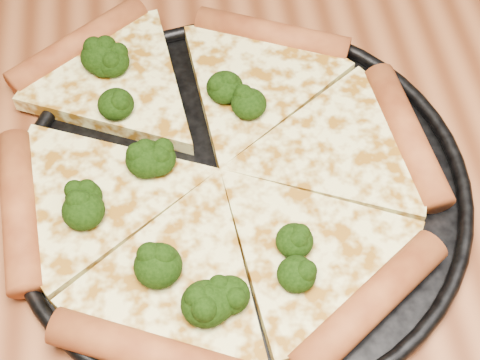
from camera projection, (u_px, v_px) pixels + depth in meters
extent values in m
cube|color=#97512E|center=(311.00, 200.00, 0.59)|extent=(1.20, 0.90, 0.04)
cylinder|color=black|center=(240.00, 189.00, 0.57)|extent=(0.35, 0.35, 0.01)
torus|color=black|center=(240.00, 184.00, 0.56)|extent=(0.36, 0.36, 0.01)
cylinder|color=#B65B2D|center=(407.00, 135.00, 0.58)|extent=(0.04, 0.14, 0.03)
cylinder|color=#B65B2D|center=(272.00, 35.00, 0.64)|extent=(0.14, 0.08, 0.03)
cylinder|color=#B65B2D|center=(79.00, 45.00, 0.63)|extent=(0.13, 0.10, 0.03)
cylinder|color=#B65B2D|center=(19.00, 209.00, 0.54)|extent=(0.04, 0.14, 0.03)
cylinder|color=#B65B2D|center=(149.00, 353.00, 0.48)|extent=(0.14, 0.08, 0.03)
cylinder|color=#B65B2D|center=(370.00, 304.00, 0.49)|extent=(0.13, 0.10, 0.03)
ellipsoid|color=black|center=(249.00, 104.00, 0.58)|extent=(0.03, 0.03, 0.02)
ellipsoid|color=black|center=(83.00, 210.00, 0.52)|extent=(0.03, 0.03, 0.02)
ellipsoid|color=black|center=(104.00, 64.00, 0.61)|extent=(0.03, 0.03, 0.02)
ellipsoid|color=black|center=(158.00, 266.00, 0.50)|extent=(0.03, 0.03, 0.03)
ellipsoid|color=black|center=(213.00, 302.00, 0.48)|extent=(0.03, 0.03, 0.02)
ellipsoid|color=black|center=(116.00, 104.00, 0.58)|extent=(0.03, 0.03, 0.02)
ellipsoid|color=black|center=(230.00, 295.00, 0.49)|extent=(0.03, 0.03, 0.02)
ellipsoid|color=black|center=(225.00, 87.00, 0.59)|extent=(0.03, 0.03, 0.02)
ellipsoid|color=black|center=(206.00, 304.00, 0.48)|extent=(0.03, 0.03, 0.03)
ellipsoid|color=black|center=(84.00, 197.00, 0.53)|extent=(0.03, 0.03, 0.02)
ellipsoid|color=black|center=(112.00, 62.00, 0.61)|extent=(0.03, 0.03, 0.02)
ellipsoid|color=black|center=(146.00, 159.00, 0.55)|extent=(0.03, 0.03, 0.02)
ellipsoid|color=black|center=(157.00, 159.00, 0.55)|extent=(0.03, 0.03, 0.02)
ellipsoid|color=black|center=(101.00, 57.00, 0.61)|extent=(0.03, 0.03, 0.03)
ellipsoid|color=black|center=(297.00, 274.00, 0.50)|extent=(0.03, 0.03, 0.02)
ellipsoid|color=black|center=(295.00, 241.00, 0.51)|extent=(0.03, 0.03, 0.02)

